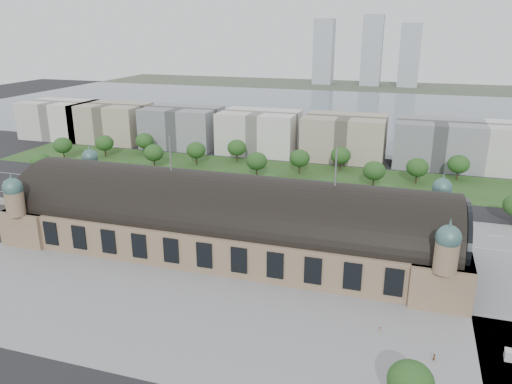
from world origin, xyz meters
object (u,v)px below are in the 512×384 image
(traffic_car_1, at_px, (65,181))
(traffic_car_5, at_px, (381,219))
(traffic_car_6, at_px, (414,228))
(pedestrian_0, at_px, (380,330))
(parked_car_4, at_px, (138,207))
(parked_car_5, at_px, (151,212))
(bus_east, at_px, (355,227))
(pedestrian_1, at_px, (434,358))
(petrol_station, at_px, (172,174))
(traffic_car_3, at_px, (185,198))
(traffic_car_0, at_px, (49,192))
(traffic_car_4, at_px, (255,208))
(parked_car_6, at_px, (192,217))
(parked_car_0, at_px, (93,201))
(parked_car_1, at_px, (101,202))
(bus_mid, at_px, (262,213))
(bus_west, at_px, (268,218))
(parked_car_2, at_px, (122,206))
(parked_car_3, at_px, (107,203))

(traffic_car_1, bearing_deg, traffic_car_5, -87.72)
(traffic_car_6, distance_m, pedestrian_0, 70.62)
(traffic_car_6, distance_m, parked_car_4, 109.37)
(parked_car_5, bearing_deg, bus_east, 66.72)
(traffic_car_6, bearing_deg, pedestrian_1, 0.27)
(petrol_station, distance_m, traffic_car_3, 30.47)
(traffic_car_0, distance_m, traffic_car_4, 95.30)
(traffic_car_6, relative_size, pedestrian_1, 2.53)
(parked_car_6, distance_m, pedestrian_0, 94.43)
(parked_car_6, xyz_separation_m, bus_east, (62.47, 6.00, 1.00))
(parked_car_0, xyz_separation_m, pedestrian_0, (123.63, -59.99, 0.09))
(petrol_station, bearing_deg, parked_car_5, -73.55)
(traffic_car_3, relative_size, pedestrian_1, 2.51)
(parked_car_1, bearing_deg, bus_mid, 68.90)
(traffic_car_0, bearing_deg, parked_car_1, 76.83)
(traffic_car_0, relative_size, pedestrian_1, 2.11)
(traffic_car_4, distance_m, traffic_car_6, 62.61)
(traffic_car_4, bearing_deg, bus_mid, 32.31)
(traffic_car_5, xyz_separation_m, bus_east, (-8.26, -13.69, 1.10))
(traffic_car_1, relative_size, bus_west, 0.45)
(bus_west, bearing_deg, parked_car_2, 90.72)
(traffic_car_5, height_order, bus_mid, bus_mid)
(parked_car_2, bearing_deg, traffic_car_4, 78.75)
(petrol_station, bearing_deg, traffic_car_0, -141.17)
(parked_car_2, bearing_deg, parked_car_6, 59.02)
(traffic_car_3, distance_m, parked_car_3, 32.97)
(parked_car_2, bearing_deg, parked_car_4, 69.76)
(traffic_car_0, xyz_separation_m, bus_east, (136.77, -3.23, 1.08))
(parked_car_2, height_order, parked_car_5, parked_car_5)
(parked_car_3, bearing_deg, bus_east, 63.21)
(parked_car_4, bearing_deg, petrol_station, 148.97)
(petrol_station, xyz_separation_m, pedestrian_0, (106.78, -100.27, -2.19))
(traffic_car_4, distance_m, parked_car_5, 41.98)
(traffic_car_6, bearing_deg, parked_car_0, -89.09)
(parked_car_6, bearing_deg, bus_west, 62.22)
(traffic_car_4, bearing_deg, parked_car_4, -75.95)
(bus_west, bearing_deg, parked_car_6, 99.39)
(traffic_car_1, xyz_separation_m, pedestrian_1, (166.79, -89.16, 0.17))
(traffic_car_0, height_order, parked_car_1, parked_car_1)
(parked_car_0, relative_size, bus_mid, 0.30)
(parked_car_5, distance_m, bus_mid, 44.43)
(parked_car_3, height_order, bus_west, bus_west)
(parked_car_3, distance_m, pedestrian_0, 131.55)
(traffic_car_0, relative_size, parked_car_6, 0.77)
(pedestrian_0, bearing_deg, bus_east, 94.02)
(parked_car_4, distance_m, parked_car_5, 8.74)
(traffic_car_4, distance_m, pedestrian_0, 91.67)
(traffic_car_5, height_order, bus_east, bus_east)
(parked_car_1, xyz_separation_m, parked_car_4, (18.03, -0.39, -0.07))
(petrol_station, xyz_separation_m, parked_car_3, (-10.29, -40.28, -2.17))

